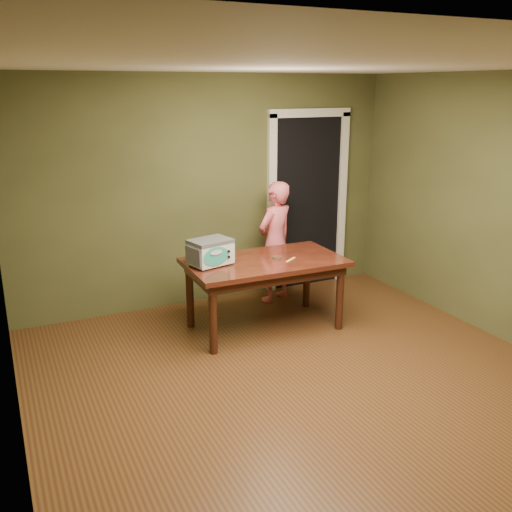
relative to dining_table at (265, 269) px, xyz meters
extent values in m
plane|color=#583819|center=(-0.21, -1.45, -0.65)|extent=(5.00, 5.00, 0.00)
cube|color=brown|center=(-0.21, 1.05, 0.65)|extent=(4.50, 0.02, 2.60)
cube|color=brown|center=(-2.46, -1.45, 0.65)|extent=(0.02, 5.00, 2.60)
cube|color=white|center=(-0.21, -1.45, 1.95)|extent=(4.50, 5.00, 0.02)
cube|color=black|center=(1.09, 1.35, 0.40)|extent=(0.90, 0.60, 2.10)
cube|color=black|center=(1.09, 1.04, 0.40)|extent=(0.90, 0.02, 2.10)
cube|color=white|center=(0.59, 1.02, 0.40)|extent=(0.10, 0.06, 2.20)
cube|color=white|center=(1.59, 1.02, 0.40)|extent=(0.10, 0.06, 2.20)
cube|color=white|center=(1.09, 1.02, 1.50)|extent=(1.10, 0.06, 0.10)
cube|color=#33120B|center=(0.00, 0.00, 0.07)|extent=(1.61, 0.93, 0.05)
cube|color=#32170C|center=(0.00, 0.00, 0.00)|extent=(1.49, 0.80, 0.10)
cylinder|color=#32170C|center=(-0.71, -0.34, -0.30)|extent=(0.08, 0.08, 0.70)
cylinder|color=#32170C|center=(-0.69, 0.36, -0.30)|extent=(0.08, 0.08, 0.70)
cylinder|color=#32170C|center=(0.69, -0.36, -0.30)|extent=(0.08, 0.08, 0.70)
cylinder|color=#32170C|center=(0.71, 0.34, -0.30)|extent=(0.08, 0.08, 0.70)
cylinder|color=#4C4F54|center=(-0.69, -0.07, 0.11)|extent=(0.03, 0.03, 0.02)
cylinder|color=#4C4F54|center=(-0.75, 0.13, 0.11)|extent=(0.03, 0.03, 0.02)
cylinder|color=#4C4F54|center=(-0.38, 0.01, 0.11)|extent=(0.03, 0.03, 0.02)
cylinder|color=#4C4F54|center=(-0.43, 0.21, 0.11)|extent=(0.03, 0.03, 0.02)
cube|color=silver|center=(-0.56, 0.07, 0.23)|extent=(0.45, 0.37, 0.22)
cube|color=#4C4F54|center=(-0.56, 0.07, 0.34)|extent=(0.46, 0.37, 0.03)
cube|color=#4C4F54|center=(-0.76, 0.02, 0.23)|extent=(0.08, 0.25, 0.17)
cube|color=#4C4F54|center=(-0.37, 0.12, 0.23)|extent=(0.08, 0.25, 0.17)
ellipsoid|color=teal|center=(-0.56, -0.08, 0.23)|extent=(0.29, 0.08, 0.19)
cylinder|color=black|center=(-0.41, -0.04, 0.25)|extent=(0.03, 0.02, 0.03)
cylinder|color=black|center=(-0.41, -0.04, 0.20)|extent=(0.02, 0.02, 0.02)
cylinder|color=silver|center=(0.13, -0.01, 0.11)|extent=(0.10, 0.10, 0.02)
cylinder|color=#4F2F1A|center=(0.13, -0.01, 0.12)|extent=(0.09, 0.09, 0.01)
cube|color=#E1D762|center=(0.24, -0.12, 0.10)|extent=(0.16, 0.12, 0.01)
imported|color=#EE6271|center=(0.48, 0.69, 0.06)|extent=(0.61, 0.51, 1.42)
camera|label=1|loc=(-2.46, -5.00, 1.80)|focal=40.00mm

